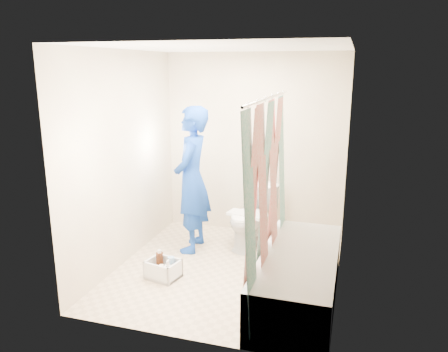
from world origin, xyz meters
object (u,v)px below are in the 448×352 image
(toilet, at_px, (251,217))
(cleaning_caddy, at_px, (164,270))
(plumber, at_px, (192,180))
(bathtub, at_px, (298,276))

(toilet, relative_size, cleaning_caddy, 2.01)
(plumber, bearing_deg, toilet, 108.61)
(toilet, bearing_deg, plumber, -143.55)
(bathtub, height_order, cleaning_caddy, bathtub)
(bathtub, relative_size, toilet, 2.26)
(plumber, xyz_separation_m, cleaning_caddy, (-0.02, -0.83, -0.79))
(plumber, bearing_deg, bathtub, 52.62)
(toilet, relative_size, plumber, 0.44)
(bathtub, bearing_deg, toilet, 122.00)
(plumber, relative_size, cleaning_caddy, 4.62)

